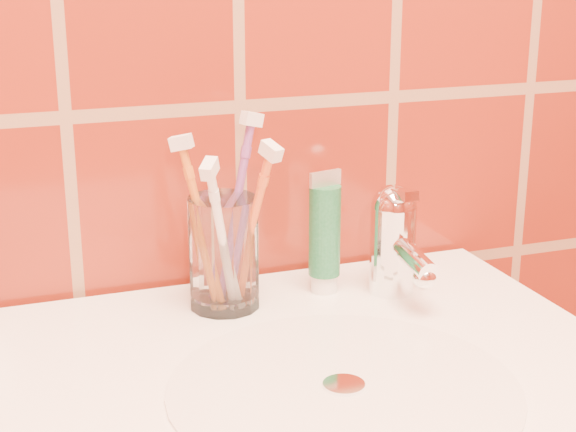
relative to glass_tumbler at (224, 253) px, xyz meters
name	(u,v)px	position (x,y,z in m)	size (l,w,h in m)	color
glass_tumbler	(224,253)	(0.00, 0.00, 0.00)	(0.07, 0.07, 0.12)	white
toothpaste_tube	(325,236)	(0.11, 0.00, 0.00)	(0.04, 0.03, 0.13)	white
faucet	(395,237)	(0.18, -0.03, 0.01)	(0.05, 0.11, 0.12)	white
toothbrush_0	(222,239)	(-0.01, -0.03, 0.03)	(0.06, 0.08, 0.18)	white
toothbrush_1	(202,225)	(-0.02, 0.00, 0.03)	(0.06, 0.04, 0.19)	orange
toothbrush_2	(235,210)	(0.02, 0.02, 0.04)	(0.07, 0.04, 0.20)	#7E4391
toothbrush_3	(251,228)	(0.02, -0.02, 0.03)	(0.05, 0.08, 0.19)	orange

